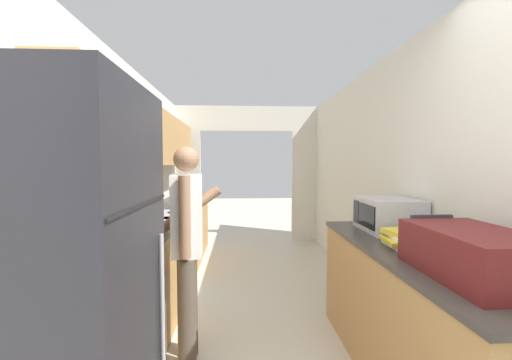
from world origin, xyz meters
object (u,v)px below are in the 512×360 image
Objects in this scene: person at (187,248)px; book_stack at (405,239)px; suitcase at (473,254)px; refrigerator at (52,299)px; knife at (174,206)px; microwave at (388,215)px; range_oven at (160,256)px.

book_stack is at bearing -104.36° from person.
suitcase is at bearing -86.20° from book_stack.
refrigerator is 2.65× the size of suitcase.
book_stack is at bearing -11.54° from knife.
microwave is at bearing -86.40° from person.
refrigerator is at bearing -160.28° from book_stack.
person is 5.05× the size of book_stack.
book_stack is at bearing 93.80° from suitcase.
microwave is 2.55m from knife.
microwave is at bearing 76.32° from book_stack.
refrigerator is at bearing -88.04° from range_oven.
refrigerator is 2.31m from microwave.
microwave is 1.76× the size of knife.
knife is (-0.04, 2.67, 0.02)m from refrigerator.
person is at bearing -172.46° from microwave.
suitcase is at bearing -44.17° from range_oven.
refrigerator is 1.93m from suitcase.
refrigerator reaches higher than knife.
range_oven is 0.66× the size of person.
range_oven is (-0.07, 2.04, -0.44)m from refrigerator.
person reaches higher than knife.
suitcase is (1.92, 0.11, 0.13)m from refrigerator.
knife is (-1.96, 2.56, -0.11)m from suitcase.
range_oven is 2.44m from book_stack.
refrigerator is at bearing 152.86° from person.
knife is (-2.04, 1.52, -0.13)m from microwave.
knife is (-0.45, 1.73, 0.07)m from person.
knife is at bearing 90.89° from refrigerator.
person is 1.51m from book_stack.
suitcase reaches higher than knife.
range_oven is 0.78m from knife.
refrigerator is 2.09m from range_oven.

